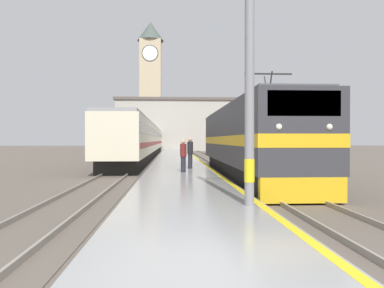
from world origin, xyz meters
TOP-DOWN VIEW (x-y plane):
  - ground_plane at (0.00, 30.00)m, footprint 200.00×200.00m
  - platform at (0.00, 25.00)m, footprint 3.86×140.00m
  - rail_track_near at (3.58, 25.00)m, footprint 2.84×140.00m
  - rail_track_far at (-3.74, 25.00)m, footprint 2.84×140.00m
  - locomotive_train at (3.58, 14.96)m, footprint 2.92×17.46m
  - passenger_train at (-3.74, 40.25)m, footprint 2.92×49.63m
  - catenary_mast at (1.57, 4.53)m, footprint 2.40×0.27m
  - person_on_platform at (0.10, 14.59)m, footprint 0.34×0.34m
  - second_waiting_passenger at (0.58, 17.00)m, footprint 0.34×0.34m
  - clock_tower at (-4.91, 75.23)m, footprint 5.58×5.58m
  - station_building at (2.92, 68.00)m, footprint 28.13×8.44m

SIDE VIEW (x-z plane):
  - ground_plane at x=0.00m, z-range 0.00..0.00m
  - rail_track_near at x=3.58m, z-range -0.05..0.11m
  - rail_track_far at x=-3.74m, z-range -0.05..0.11m
  - platform at x=0.00m, z-range 0.00..0.37m
  - person_on_platform at x=0.10m, z-range 0.42..2.13m
  - second_waiting_passenger at x=0.58m, z-range 0.43..2.26m
  - locomotive_train at x=3.58m, z-range -0.44..4.46m
  - passenger_train at x=-3.74m, z-range 0.15..3.98m
  - catenary_mast at x=1.57m, z-range 0.36..7.54m
  - station_building at x=2.92m, z-range 0.02..10.01m
  - clock_tower at x=-4.91m, z-range 0.90..28.12m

